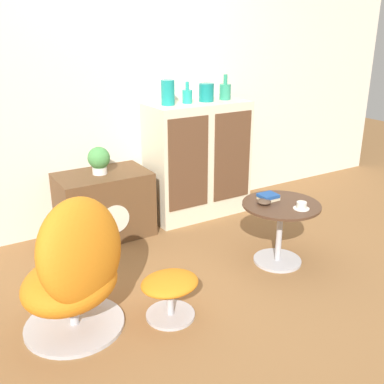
% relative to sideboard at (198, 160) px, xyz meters
% --- Properties ---
extents(ground_plane, '(12.00, 12.00, 0.00)m').
position_rel_sideboard_xyz_m(ground_plane, '(-0.58, -1.37, -0.53)').
color(ground_plane, olive).
extents(wall_back, '(6.40, 0.06, 2.60)m').
position_rel_sideboard_xyz_m(wall_back, '(-0.58, 0.26, 0.77)').
color(wall_back, silver).
rests_on(wall_back, ground_plane).
extents(sideboard, '(0.93, 0.46, 1.07)m').
position_rel_sideboard_xyz_m(sideboard, '(0.00, 0.00, 0.00)').
color(sideboard, beige).
rests_on(sideboard, ground_plane).
extents(tv_console, '(0.76, 0.48, 0.56)m').
position_rel_sideboard_xyz_m(tv_console, '(-0.94, -0.01, -0.25)').
color(tv_console, brown).
rests_on(tv_console, ground_plane).
extents(egg_chair, '(0.79, 0.78, 0.86)m').
position_rel_sideboard_xyz_m(egg_chair, '(-1.54, -1.17, -0.13)').
color(egg_chair, '#B7B7BC').
rests_on(egg_chair, ground_plane).
extents(ottoman, '(0.36, 0.31, 0.28)m').
position_rel_sideboard_xyz_m(ottoman, '(-1.03, -1.33, -0.33)').
color(ottoman, '#B7B7BC').
rests_on(ottoman, ground_plane).
extents(coffee_table, '(0.58, 0.58, 0.48)m').
position_rel_sideboard_xyz_m(coffee_table, '(0.01, -1.15, -0.21)').
color(coffee_table, '#B7B7BC').
rests_on(coffee_table, ground_plane).
extents(vase_leftmost, '(0.12, 0.12, 0.21)m').
position_rel_sideboard_xyz_m(vase_leftmost, '(-0.30, 0.00, 0.64)').
color(vase_leftmost, teal).
rests_on(vase_leftmost, sideboard).
extents(vase_inner_left, '(0.09, 0.09, 0.19)m').
position_rel_sideboard_xyz_m(vase_inner_left, '(-0.11, 0.00, 0.60)').
color(vase_inner_left, teal).
rests_on(vase_inner_left, sideboard).
extents(vase_inner_right, '(0.13, 0.13, 0.16)m').
position_rel_sideboard_xyz_m(vase_inner_right, '(0.09, 0.00, 0.61)').
color(vase_inner_right, '#147A75').
rests_on(vase_inner_right, sideboard).
extents(vase_rightmost, '(0.10, 0.10, 0.23)m').
position_rel_sideboard_xyz_m(vase_rightmost, '(0.30, 0.00, 0.61)').
color(vase_rightmost, '#2D8E6B').
rests_on(vase_rightmost, sideboard).
extents(potted_plant, '(0.18, 0.18, 0.23)m').
position_rel_sideboard_xyz_m(potted_plant, '(-0.96, -0.01, 0.15)').
color(potted_plant, silver).
rests_on(potted_plant, tv_console).
extents(teacup, '(0.12, 0.12, 0.05)m').
position_rel_sideboard_xyz_m(teacup, '(0.07, -1.30, -0.03)').
color(teacup, silver).
rests_on(teacup, coffee_table).
extents(book_stack, '(0.14, 0.12, 0.05)m').
position_rel_sideboard_xyz_m(book_stack, '(-0.02, -1.03, -0.03)').
color(book_stack, beige).
rests_on(book_stack, coffee_table).
extents(bowl, '(0.10, 0.10, 0.04)m').
position_rel_sideboard_xyz_m(bowl, '(-0.10, -1.08, -0.04)').
color(bowl, '#4C3828').
rests_on(bowl, coffee_table).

